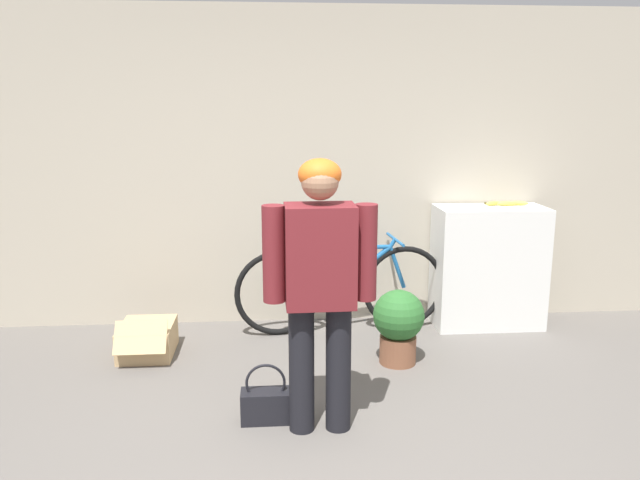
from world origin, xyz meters
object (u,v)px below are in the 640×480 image
object	(u,v)px
banana	(505,203)
bicycle	(342,288)
person	(320,275)
handbag	(266,404)
cardboard_box	(147,339)
potted_plant	(399,323)

from	to	relation	value
banana	bicycle	bearing A→B (deg)	-175.08
person	handbag	world-z (taller)	person
person	banana	distance (m)	2.36
cardboard_box	potted_plant	bearing A→B (deg)	-9.36
person	bicycle	bearing A→B (deg)	78.01
bicycle	person	bearing A→B (deg)	-105.97
person	potted_plant	size ratio (longest dim) A/B	2.86
cardboard_box	potted_plant	world-z (taller)	potted_plant
person	cardboard_box	size ratio (longest dim) A/B	2.86
handbag	cardboard_box	world-z (taller)	handbag
handbag	potted_plant	world-z (taller)	potted_plant
banana	cardboard_box	size ratio (longest dim) A/B	0.69
person	potted_plant	world-z (taller)	person
bicycle	banana	bearing A→B (deg)	-0.14
cardboard_box	handbag	bearing A→B (deg)	-50.53
handbag	cardboard_box	bearing A→B (deg)	129.47
bicycle	potted_plant	distance (m)	0.75
person	banana	bearing A→B (deg)	44.04
cardboard_box	person	bearing A→B (deg)	-44.73
banana	potted_plant	xyz separation A→B (m)	(-1.03, -0.79, -0.72)
handbag	cardboard_box	size ratio (longest dim) A/B	0.66
person	cardboard_box	world-z (taller)	person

